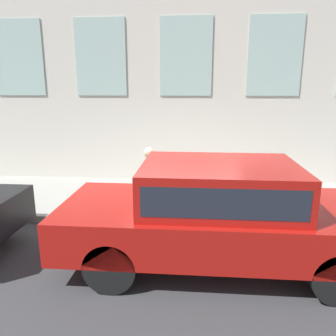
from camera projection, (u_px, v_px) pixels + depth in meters
ground_plane at (179, 228)px, 6.68m from camera, size 80.00×80.00×0.00m
sidewalk at (182, 199)px, 8.14m from camera, size 3.07×60.00×0.14m
building_facade at (186, 39)px, 8.82m from camera, size 0.33×40.00×8.07m
fire_hydrant at (187, 193)px, 6.98m from camera, size 0.32×0.44×0.87m
person at (149, 173)px, 7.05m from camera, size 0.34×0.22×1.40m
parked_car_red_near at (218, 209)px, 5.13m from camera, size 2.01×4.90×1.66m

